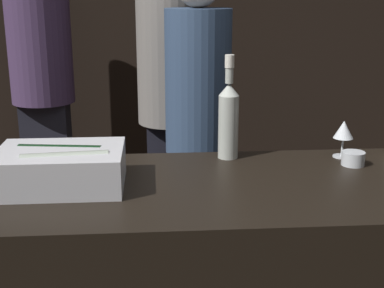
{
  "coord_description": "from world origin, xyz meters",
  "views": [
    {
      "loc": [
        -0.12,
        -1.22,
        1.54
      ],
      "look_at": [
        0.0,
        0.37,
        1.08
      ],
      "focal_mm": 50.0,
      "sensor_mm": 36.0,
      "label": 1
    }
  ],
  "objects_px": {
    "person_blond_tee": "(171,92)",
    "wine_glass": "(344,131)",
    "white_wine_bottle": "(228,117)",
    "person_grey_polo": "(42,77)",
    "ice_bin_with_bottles": "(61,167)",
    "candle_votive": "(353,158)",
    "person_in_hoodie": "(198,116)"
  },
  "relations": [
    {
      "from": "wine_glass",
      "to": "person_in_hoodie",
      "type": "xyz_separation_m",
      "value": [
        -0.46,
        0.78,
        -0.12
      ]
    },
    {
      "from": "person_in_hoodie",
      "to": "person_grey_polo",
      "type": "bearing_deg",
      "value": -79.1
    },
    {
      "from": "person_blond_tee",
      "to": "wine_glass",
      "type": "bearing_deg",
      "value": -29.4
    },
    {
      "from": "white_wine_bottle",
      "to": "person_in_hoodie",
      "type": "distance_m",
      "value": 0.78
    },
    {
      "from": "wine_glass",
      "to": "person_blond_tee",
      "type": "relative_size",
      "value": 0.08
    },
    {
      "from": "white_wine_bottle",
      "to": "candle_votive",
      "type": "bearing_deg",
      "value": -15.89
    },
    {
      "from": "ice_bin_with_bottles",
      "to": "candle_votive",
      "type": "relative_size",
      "value": 4.78
    },
    {
      "from": "wine_glass",
      "to": "candle_votive",
      "type": "xyz_separation_m",
      "value": [
        0.01,
        -0.09,
        -0.07
      ]
    },
    {
      "from": "white_wine_bottle",
      "to": "person_in_hoodie",
      "type": "bearing_deg",
      "value": 93.26
    },
    {
      "from": "wine_glass",
      "to": "person_in_hoodie",
      "type": "height_order",
      "value": "person_in_hoodie"
    },
    {
      "from": "wine_glass",
      "to": "person_grey_polo",
      "type": "relative_size",
      "value": 0.08
    },
    {
      "from": "wine_glass",
      "to": "white_wine_bottle",
      "type": "xyz_separation_m",
      "value": [
        -0.41,
        0.03,
        0.05
      ]
    },
    {
      "from": "candle_votive",
      "to": "person_blond_tee",
      "type": "height_order",
      "value": "person_blond_tee"
    },
    {
      "from": "candle_votive",
      "to": "white_wine_bottle",
      "type": "xyz_separation_m",
      "value": [
        -0.42,
        0.12,
        0.13
      ]
    },
    {
      "from": "person_grey_polo",
      "to": "candle_votive",
      "type": "bearing_deg",
      "value": 41.64
    },
    {
      "from": "person_grey_polo",
      "to": "ice_bin_with_bottles",
      "type": "bearing_deg",
      "value": 16.67
    },
    {
      "from": "person_grey_polo",
      "to": "wine_glass",
      "type": "bearing_deg",
      "value": 42.98
    },
    {
      "from": "white_wine_bottle",
      "to": "person_blond_tee",
      "type": "height_order",
      "value": "person_blond_tee"
    },
    {
      "from": "person_blond_tee",
      "to": "person_in_hoodie",
      "type": "bearing_deg",
      "value": -37.04
    },
    {
      "from": "person_grey_polo",
      "to": "person_blond_tee",
      "type": "bearing_deg",
      "value": 57.75
    },
    {
      "from": "white_wine_bottle",
      "to": "person_grey_polo",
      "type": "xyz_separation_m",
      "value": [
        -0.98,
        1.71,
        -0.11
      ]
    },
    {
      "from": "ice_bin_with_bottles",
      "to": "person_in_hoodie",
      "type": "xyz_separation_m",
      "value": [
        0.51,
        1.01,
        -0.08
      ]
    },
    {
      "from": "person_in_hoodie",
      "to": "person_grey_polo",
      "type": "xyz_separation_m",
      "value": [
        -0.94,
        0.95,
        0.06
      ]
    },
    {
      "from": "person_blond_tee",
      "to": "white_wine_bottle",
      "type": "bearing_deg",
      "value": -47.9
    },
    {
      "from": "white_wine_bottle",
      "to": "person_in_hoodie",
      "type": "height_order",
      "value": "person_in_hoodie"
    },
    {
      "from": "person_in_hoodie",
      "to": "person_grey_polo",
      "type": "distance_m",
      "value": 1.34
    },
    {
      "from": "candle_votive",
      "to": "person_blond_tee",
      "type": "distance_m",
      "value": 1.36
    },
    {
      "from": "wine_glass",
      "to": "person_grey_polo",
      "type": "height_order",
      "value": "person_grey_polo"
    },
    {
      "from": "person_in_hoodie",
      "to": "person_blond_tee",
      "type": "distance_m",
      "value": 0.38
    },
    {
      "from": "ice_bin_with_bottles",
      "to": "wine_glass",
      "type": "distance_m",
      "value": 0.99
    },
    {
      "from": "wine_glass",
      "to": "person_blond_tee",
      "type": "distance_m",
      "value": 1.27
    },
    {
      "from": "person_in_hoodie",
      "to": "person_grey_polo",
      "type": "relative_size",
      "value": 0.93
    }
  ]
}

